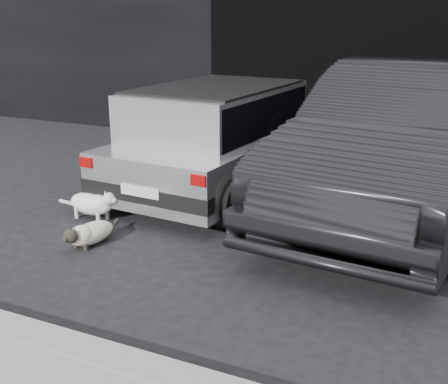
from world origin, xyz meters
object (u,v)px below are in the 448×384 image
at_px(silver_hatchback, 221,133).
at_px(cat_siamese, 88,234).
at_px(cat_white, 93,203).
at_px(second_car, 404,139).

relative_size(silver_hatchback, cat_siamese, 4.72).
bearing_deg(cat_white, cat_siamese, 39.94).
bearing_deg(silver_hatchback, second_car, 6.46).
bearing_deg(silver_hatchback, cat_white, -110.72).
distance_m(silver_hatchback, cat_white, 1.91).
bearing_deg(cat_siamese, second_car, -130.35).
relative_size(cat_siamese, cat_white, 0.96).
xyz_separation_m(silver_hatchback, cat_white, (-0.76, -1.66, -0.54)).
xyz_separation_m(second_car, cat_siamese, (-2.58, -2.37, -0.71)).
relative_size(second_car, cat_siamese, 6.38).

